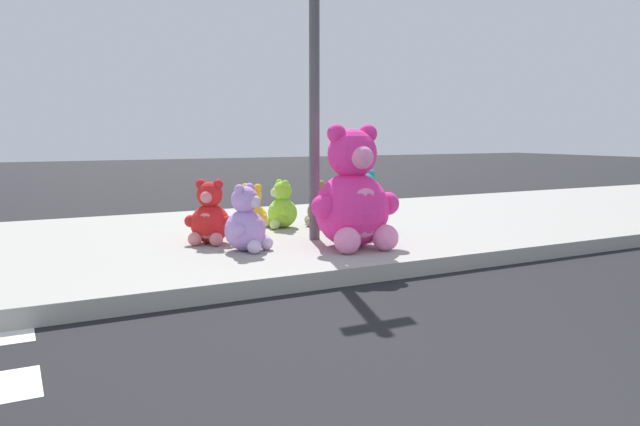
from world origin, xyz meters
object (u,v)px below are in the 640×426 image
Objects in this scene: plush_yellow at (251,215)px; sign_pole at (314,78)px; plush_teal at (362,208)px; plush_lime at (281,208)px; plush_pink_large at (354,199)px; plush_brown at (320,207)px; plush_lavender at (247,224)px; plush_red at (210,218)px.

sign_pole is at bearing -47.66° from plush_yellow.
plush_teal is 1.03m from plush_lime.
plush_teal is 1.24× the size of plush_lime.
plush_pink_large reaches higher than plush_brown.
plush_yellow is 0.89m from plush_lavender.
plush_yellow is (-0.51, 0.56, -1.47)m from sign_pole.
sign_pole is 1.73m from plush_lime.
plush_pink_large reaches higher than plush_lavender.
sign_pole is 4.91× the size of plush_lavender.
plush_pink_large is 0.91m from plush_teal.
plush_red is (-1.59, -0.60, 0.04)m from plush_brown.
plush_pink_large is at bearing -35.95° from plush_red.
sign_pole is at bearing 16.66° from plush_lavender.
plush_red is at bearing -159.37° from plush_brown.
sign_pole is 4.82× the size of plush_red.
plush_lime is at bearing 175.23° from plush_brown.
plush_teal reaches higher than plush_yellow.
plush_yellow is at bearing 159.79° from plush_teal.
sign_pole is 1.70m from plush_lavender.
sign_pole reaches higher than plush_teal.
plush_red reaches higher than plush_lavender.
plush_lavender is (-0.36, -0.82, 0.03)m from plush_yellow.
plush_yellow is at bearing 132.34° from sign_pole.
sign_pole is 1.65m from plush_yellow.
plush_pink_large is at bearing -18.04° from plush_lavender.
sign_pole reaches higher than plush_pink_large.
sign_pole reaches higher than plush_lime.
plush_yellow is at bearing 119.39° from plush_pink_large.
plush_pink_large is 1.69× the size of plush_teal.
sign_pole is 1.81m from plush_red.
plush_yellow is 0.62m from plush_red.
plush_pink_large is at bearing -60.61° from plush_yellow.
plush_lime reaches higher than plush_yellow.
plush_pink_large is 2.19× the size of plush_brown.
plush_lavender is (-1.00, 0.33, -0.23)m from plush_pink_large.
plush_lime is (0.02, 0.93, -1.47)m from sign_pole.
sign_pole is at bearing -120.45° from plush_brown.
plush_lavender is at bearing 161.96° from plush_pink_large.
plush_lime is at bearing 30.52° from plush_red.
plush_lavender is at bearing -165.94° from plush_teal.
plush_brown is at bearing 101.11° from plush_teal.
sign_pole is at bearing 103.02° from plush_pink_large.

